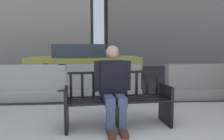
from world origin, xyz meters
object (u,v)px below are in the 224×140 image
(street_bench, at_px, (118,102))
(jersey_barrier_left, at_px, (24,86))
(seated_person, at_px, (113,85))
(jersey_barrier_centre, at_px, (100,84))
(car_taxi_near, at_px, (84,61))
(jersey_barrier_right, at_px, (206,84))

(street_bench, xyz_separation_m, jersey_barrier_left, (-2.10, 1.85, -0.06))
(street_bench, relative_size, seated_person, 1.32)
(seated_person, relative_size, jersey_barrier_centre, 0.65)
(jersey_barrier_centre, bearing_deg, jersey_barrier_left, -178.12)
(street_bench, distance_m, car_taxi_near, 5.66)
(jersey_barrier_left, bearing_deg, jersey_barrier_centre, 1.88)
(jersey_barrier_centre, height_order, jersey_barrier_right, same)
(car_taxi_near, bearing_deg, seated_person, -81.60)
(seated_person, distance_m, jersey_barrier_left, 2.81)
(jersey_barrier_centre, bearing_deg, jersey_barrier_right, -3.25)
(car_taxi_near, bearing_deg, jersey_barrier_centre, -80.00)
(car_taxi_near, bearing_deg, jersey_barrier_right, -49.26)
(street_bench, relative_size, jersey_barrier_centre, 0.86)
(street_bench, bearing_deg, car_taxi_near, 99.28)
(jersey_barrier_left, bearing_deg, seated_person, -43.54)
(jersey_barrier_centre, bearing_deg, street_bench, -82.11)
(street_bench, height_order, jersey_barrier_centre, street_bench)
(seated_person, height_order, jersey_barrier_right, seated_person)
(jersey_barrier_left, relative_size, car_taxi_near, 0.45)
(street_bench, relative_size, jersey_barrier_left, 0.86)
(jersey_barrier_left, distance_m, car_taxi_near, 3.93)
(street_bench, bearing_deg, jersey_barrier_centre, 97.89)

